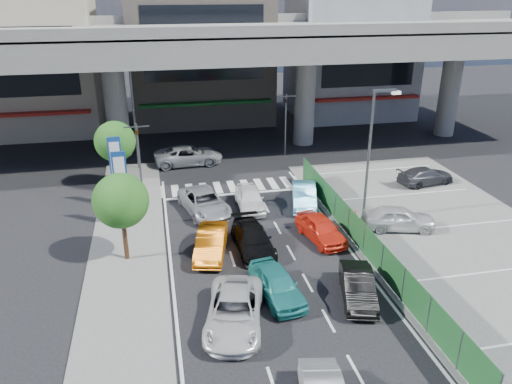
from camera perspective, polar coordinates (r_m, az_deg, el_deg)
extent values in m
plane|color=black|center=(24.27, 2.24, -10.76)|extent=(120.00, 120.00, 0.00)
cube|color=#595A57|center=(30.04, 22.18, -5.49)|extent=(12.00, 28.00, 0.06)
cube|color=#595A57|center=(27.18, -14.48, -7.43)|extent=(4.00, 30.00, 0.12)
cylinder|color=slate|center=(42.75, -15.67, 9.23)|extent=(1.80, 1.80, 8.00)
cylinder|color=slate|center=(44.60, 5.58, 10.49)|extent=(1.80, 1.80, 8.00)
cylinder|color=slate|center=(50.50, 21.21, 10.53)|extent=(1.80, 1.80, 8.00)
cube|color=slate|center=(42.13, -5.07, 16.69)|extent=(64.00, 14.00, 2.00)
cube|color=slate|center=(35.30, -3.71, 17.68)|extent=(64.00, 0.40, 0.90)
cube|color=slate|center=(48.76, -6.18, 19.00)|extent=(64.00, 0.40, 0.90)
cube|color=#A8A088|center=(53.20, -24.27, 13.38)|extent=(12.00, 10.00, 13.00)
cube|color=#AF1D15|center=(48.93, -24.69, 8.19)|extent=(10.80, 1.60, 0.25)
cube|color=black|center=(48.26, -25.53, 13.19)|extent=(9.60, 0.10, 5.85)
cube|color=gray|center=(53.17, -6.55, 16.25)|extent=(14.00, 10.00, 15.00)
cube|color=#125B1D|center=(48.93, -5.69, 10.14)|extent=(12.60, 1.60, 0.25)
cube|color=black|center=(48.12, -5.96, 16.50)|extent=(11.20, 0.10, 6.75)
cube|color=gray|center=(56.22, 10.65, 14.83)|extent=(12.00, 10.00, 12.00)
cube|color=#AF1D15|center=(52.13, 12.50, 10.50)|extent=(10.80, 1.60, 0.25)
cube|color=black|center=(51.56, 12.83, 14.64)|extent=(9.60, 0.10, 5.40)
cylinder|color=#595B60|center=(33.41, -13.16, 3.29)|extent=(0.14, 0.14, 5.20)
cube|color=#595B60|center=(32.72, -13.53, 7.26)|extent=(1.60, 0.08, 0.08)
imported|color=black|center=(32.79, -13.48, 6.75)|extent=(0.26, 1.24, 0.50)
cylinder|color=#595B60|center=(41.44, 3.39, 7.62)|extent=(0.14, 0.14, 5.20)
cube|color=#595B60|center=(40.89, 3.47, 10.87)|extent=(1.60, 0.08, 0.08)
imported|color=black|center=(40.95, 3.46, 10.46)|extent=(0.26, 1.24, 0.50)
cylinder|color=#595B60|center=(29.81, 12.73, 3.82)|extent=(0.16, 0.16, 8.00)
cube|color=#595B60|center=(29.08, 14.50, 11.16)|extent=(1.40, 0.15, 0.15)
cube|color=silver|center=(29.42, 15.72, 10.87)|extent=(0.50, 0.22, 0.18)
cylinder|color=#595B60|center=(38.78, -13.73, 8.09)|extent=(0.16, 0.16, 8.00)
cube|color=#595B60|center=(38.01, -13.36, 13.86)|extent=(1.40, 0.15, 0.15)
cube|color=silver|center=(38.02, -12.26, 13.72)|extent=(0.50, 0.22, 0.18)
cylinder|color=#595B60|center=(30.29, -14.84, -2.00)|extent=(0.10, 0.10, 2.20)
cube|color=navy|center=(29.50, -15.24, 1.71)|extent=(0.80, 0.12, 3.00)
cube|color=white|center=(29.43, -15.25, 1.66)|extent=(0.60, 0.02, 2.40)
cylinder|color=#595B60|center=(33.08, -15.35, 0.08)|extent=(0.10, 0.10, 2.20)
cube|color=navy|center=(32.35, -15.74, 3.52)|extent=(0.80, 0.12, 3.00)
cube|color=white|center=(32.29, -15.74, 3.48)|extent=(0.60, 0.02, 2.40)
cylinder|color=#382314|center=(26.63, -14.72, -5.31)|extent=(0.24, 0.24, 2.40)
sphere|color=#174A15|center=(25.70, -15.20, -0.97)|extent=(2.80, 2.80, 2.80)
cylinder|color=#382314|center=(36.32, -15.45, 2.29)|extent=(0.24, 0.24, 2.40)
sphere|color=#174A15|center=(35.64, -15.82, 5.60)|extent=(2.80, 2.80, 2.80)
imported|color=silver|center=(21.51, -2.49, -13.46)|extent=(3.40, 5.37, 1.38)
imported|color=teal|center=(23.19, 2.40, -10.48)|extent=(2.27, 4.26, 1.38)
imported|color=black|center=(23.54, 11.57, -10.56)|extent=(2.34, 4.15, 1.30)
imported|color=#C55D09|center=(26.68, -5.14, -5.77)|extent=(2.38, 4.41, 1.38)
imported|color=black|center=(27.00, -0.37, -5.40)|extent=(2.00, 4.55, 1.30)
imported|color=red|center=(28.28, 7.43, -4.18)|extent=(2.32, 4.19, 1.35)
imported|color=#98999F|center=(31.44, -5.93, -1.20)|extent=(3.35, 5.35, 1.38)
imported|color=white|center=(31.89, -0.71, -0.72)|extent=(1.77, 4.11, 1.38)
imported|color=#4DA2C8|center=(32.45, 5.52, -0.40)|extent=(2.46, 4.42, 1.38)
imported|color=#98999E|center=(40.11, -7.73, 4.17)|extent=(5.49, 2.73, 1.49)
imported|color=silver|center=(30.23, 16.00, -2.87)|extent=(4.46, 2.69, 1.42)
imported|color=#2F3035|center=(37.70, 18.82, 1.77)|extent=(4.43, 2.35, 1.22)
cone|color=#F03E0D|center=(30.71, 11.27, -2.65)|extent=(0.48, 0.48, 0.78)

